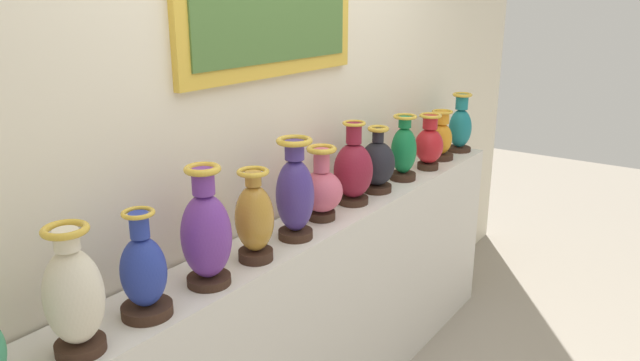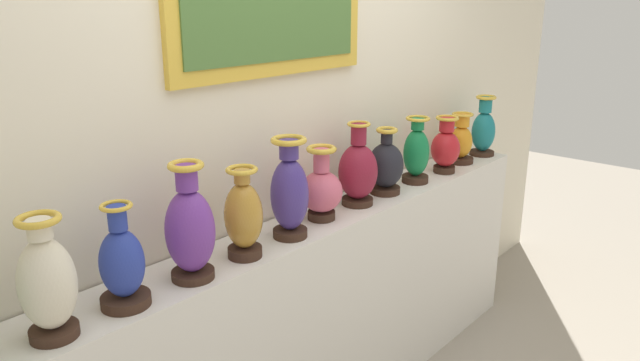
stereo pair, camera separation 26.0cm
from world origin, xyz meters
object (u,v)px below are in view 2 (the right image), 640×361
at_px(vase_indigo, 290,192).
at_px(vase_rose, 322,189).
at_px(vase_violet, 190,229).
at_px(vase_ochre, 244,217).
at_px(vase_burgundy, 358,171).
at_px(vase_amber, 461,141).
at_px(vase_teal, 484,130).
at_px(vase_ivory, 47,283).
at_px(vase_emerald, 416,153).
at_px(vase_onyx, 386,166).
at_px(vase_cobalt, 122,266).
at_px(vase_crimson, 446,147).

xyz_separation_m(vase_indigo, vase_rose, (0.24, 0.04, -0.05)).
height_order(vase_violet, vase_ochre, vase_violet).
xyz_separation_m(vase_burgundy, vase_amber, (0.98, -0.00, -0.04)).
bearing_deg(vase_teal, vase_rose, 179.10).
bearing_deg(vase_ivory, vase_ochre, -0.08).
bearing_deg(vase_violet, vase_burgundy, 2.24).
relative_size(vase_violet, vase_indigo, 1.01).
bearing_deg(vase_emerald, vase_violet, -179.10).
bearing_deg(vase_amber, vase_ivory, -179.14).
xyz_separation_m(vase_onyx, vase_emerald, (0.25, -0.01, 0.02)).
bearing_deg(vase_burgundy, vase_indigo, -175.93).
height_order(vase_cobalt, vase_indigo, vase_indigo).
distance_m(vase_rose, vase_burgundy, 0.26).
height_order(vase_ivory, vase_onyx, vase_ivory).
bearing_deg(vase_burgundy, vase_teal, -1.04).
relative_size(vase_violet, vase_rose, 1.28).
xyz_separation_m(vase_indigo, vase_burgundy, (0.49, 0.04, -0.03)).
distance_m(vase_ivory, vase_cobalt, 0.24).
relative_size(vase_ivory, vase_rose, 1.14).
bearing_deg(vase_crimson, vase_violet, 179.99).
bearing_deg(vase_crimson, vase_onyx, 175.85).
distance_m(vase_ochre, vase_rose, 0.49).
bearing_deg(vase_violet, vase_indigo, 0.40).
bearing_deg(vase_ochre, vase_crimson, 0.10).
xyz_separation_m(vase_rose, vase_amber, (1.23, -0.00, -0.01)).
distance_m(vase_violet, vase_onyx, 1.21).
bearing_deg(vase_amber, vase_rose, 179.80).
bearing_deg(vase_ochre, vase_cobalt, 179.01).
relative_size(vase_rose, vase_amber, 1.12).
relative_size(vase_amber, vase_teal, 0.80).
height_order(vase_burgundy, vase_crimson, vase_burgundy).
bearing_deg(vase_crimson, vase_teal, 1.95).
relative_size(vase_burgundy, vase_onyx, 1.19).
bearing_deg(vase_crimson, vase_ivory, -179.96).
bearing_deg(vase_rose, vase_violet, -176.91).
relative_size(vase_cobalt, vase_indigo, 0.82).
xyz_separation_m(vase_cobalt, vase_amber, (2.22, 0.03, -0.01)).
distance_m(vase_violet, vase_emerald, 1.46).
bearing_deg(vase_ivory, vase_violet, 0.21).
distance_m(vase_ochre, vase_indigo, 0.25).
height_order(vase_indigo, vase_amber, vase_indigo).
relative_size(vase_indigo, vase_onyx, 1.26).
bearing_deg(vase_teal, vase_onyx, 178.80).
xyz_separation_m(vase_emerald, vase_amber, (0.50, 0.01, -0.03)).
distance_m(vase_rose, vase_emerald, 0.73).
relative_size(vase_indigo, vase_teal, 1.14).
bearing_deg(vase_emerald, vase_ivory, -179.28).
bearing_deg(vase_ivory, vase_rose, 1.92).
relative_size(vase_rose, vase_burgundy, 0.84).
height_order(vase_rose, vase_emerald, vase_emerald).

